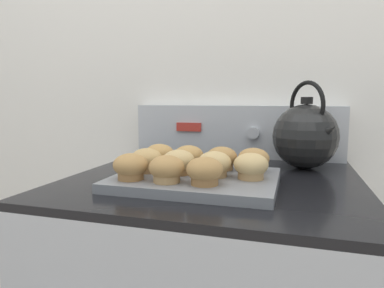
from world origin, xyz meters
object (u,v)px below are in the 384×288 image
object	(u,v)px
muffin_pan	(196,180)
muffin_r2_c3	(253,160)
muffin_r1_c0	(147,160)
muffin_r1_c1	(179,162)
muffin_r0_c0	(131,167)
muffin_r0_c2	(205,171)
muffin_r0_c1	(167,169)
muffin_r2_c2	(222,158)
muffin_r2_c1	(189,157)
muffin_r2_c0	(159,155)
muffin_r1_c2	(214,164)
tea_kettle	(306,135)
muffin_r1_c3	(251,166)

from	to	relation	value
muffin_pan	muffin_r2_c3	xyz separation A→B (m)	(0.12, 0.08, 0.04)
muffin_r1_c0	muffin_r1_c1	distance (m)	0.08
muffin_r0_c0	muffin_r0_c2	bearing A→B (deg)	0.45
muffin_r0_c1	muffin_r2_c2	distance (m)	0.19
muffin_r0_c0	muffin_r2_c1	xyz separation A→B (m)	(0.08, 0.16, 0.00)
muffin_r2_c2	muffin_r2_c0	bearing A→B (deg)	178.79
muffin_r1_c2	muffin_r1_c1	bearing A→B (deg)	179.95
muffin_r0_c2	muffin_r1_c1	world-z (taller)	same
muffin_r2_c1	tea_kettle	xyz separation A→B (m)	(0.29, 0.19, 0.05)
muffin_r2_c1	muffin_r1_c2	bearing A→B (deg)	-42.88
muffin_pan	muffin_r0_c2	xyz separation A→B (m)	(0.04, -0.08, 0.04)
muffin_r2_c0	muffin_r0_c1	bearing A→B (deg)	-63.27
muffin_r0_c1	muffin_r2_c1	xyz separation A→B (m)	(-0.00, 0.17, 0.00)
muffin_r0_c1	tea_kettle	bearing A→B (deg)	50.61
muffin_r0_c0	muffin_r1_c2	distance (m)	0.19
muffin_r2_c2	muffin_r1_c3	bearing A→B (deg)	-44.48
muffin_pan	muffin_r1_c1	distance (m)	0.06
muffin_r2_c1	tea_kettle	bearing A→B (deg)	32.90
muffin_r0_c2	muffin_r1_c2	distance (m)	0.08
muffin_r1_c2	muffin_r2_c3	world-z (taller)	same
muffin_r0_c0	muffin_r1_c1	bearing A→B (deg)	44.33
muffin_pan	muffin_r2_c3	size ratio (longest dim) A/B	4.81
muffin_r0_c2	muffin_r2_c3	xyz separation A→B (m)	(0.08, 0.16, 0.00)
muffin_r2_c2	muffin_r2_c3	size ratio (longest dim) A/B	1.00
muffin_r0_c1	muffin_r2_c0	bearing A→B (deg)	116.73
muffin_r2_c3	muffin_r0_c2	bearing A→B (deg)	-116.83
tea_kettle	muffin_r1_c3	bearing A→B (deg)	-114.21
muffin_r1_c1	muffin_r2_c0	distance (m)	0.12
muffin_r1_c1	muffin_r2_c1	distance (m)	0.08
muffin_r1_c0	muffin_r2_c0	distance (m)	0.09
muffin_r0_c0	muffin_r1_c3	xyz separation A→B (m)	(0.26, 0.08, 0.00)
muffin_r1_c2	muffin_r1_c3	distance (m)	0.08
muffin_r0_c2	muffin_r1_c1	xyz separation A→B (m)	(-0.09, 0.08, 0.00)
muffin_pan	tea_kettle	bearing A→B (deg)	47.32
muffin_r0_c2	muffin_r1_c2	world-z (taller)	same
muffin_r0_c0	muffin_r2_c0	distance (m)	0.17
muffin_r0_c0	muffin_r0_c1	world-z (taller)	same
muffin_r0_c2	muffin_r1_c3	world-z (taller)	same
muffin_r1_c3	muffin_r0_c0	bearing A→B (deg)	-162.15
muffin_r1_c3	muffin_r1_c0	bearing A→B (deg)	179.83
muffin_r1_c3	muffin_r2_c2	world-z (taller)	same
muffin_r1_c1	tea_kettle	bearing A→B (deg)	42.75
muffin_r2_c1	muffin_r0_c0	bearing A→B (deg)	-117.24
muffin_r1_c0	muffin_r2_c0	bearing A→B (deg)	90.28
muffin_r0_c1	muffin_r2_c0	world-z (taller)	same
muffin_r0_c2	muffin_r2_c3	world-z (taller)	same
muffin_r1_c0	muffin_r1_c3	world-z (taller)	same
muffin_r1_c2	tea_kettle	xyz separation A→B (m)	(0.21, 0.27, 0.05)
muffin_r0_c1	muffin_r2_c2	bearing A→B (deg)	62.67
muffin_r0_c0	muffin_r1_c0	world-z (taller)	same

